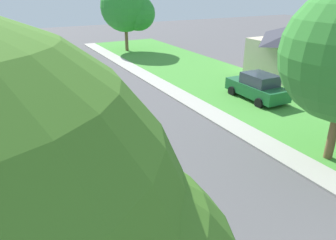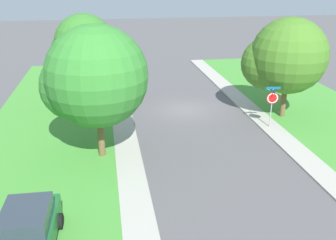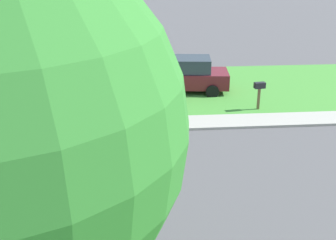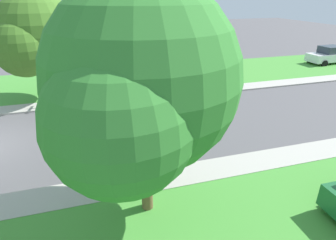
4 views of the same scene
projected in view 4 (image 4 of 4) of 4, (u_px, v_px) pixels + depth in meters
sidewalk_east at (264, 161)px, 12.00m from camera, size 1.40×56.00×0.10m
sidewalk_west at (188, 92)px, 20.21m from camera, size 1.40×56.00×0.10m
lawn_west at (169, 76)px, 24.32m from camera, size 8.00×56.00×0.08m
stop_sign_far_corner at (73, 76)px, 17.38m from camera, size 0.92×0.92×2.77m
car_maroon_driveway_right at (160, 68)px, 23.32m from camera, size 2.37×4.46×1.76m
car_white_kerbside_mid at (329, 55)px, 28.20m from camera, size 2.25×4.41×1.76m
tree_sidewalk_near at (138, 88)px, 7.30m from camera, size 5.66×5.26×7.13m
tree_across_left at (34, 37)px, 17.17m from camera, size 5.40×5.03×6.82m
mailbox at (206, 73)px, 21.44m from camera, size 0.31×0.51×1.31m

